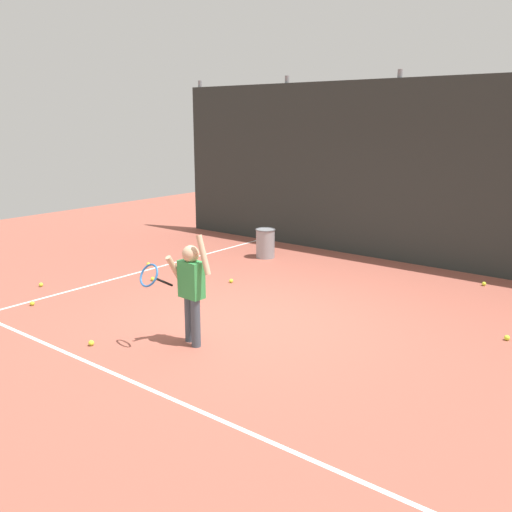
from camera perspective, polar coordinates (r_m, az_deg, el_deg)
ground_plane at (r=7.60m, az=0.07°, el=-6.25°), size 20.00×20.00×0.00m
court_line_baseline at (r=6.10m, az=-13.71°, el=-11.90°), size 9.00×0.05×0.00m
court_line_sideline at (r=10.28m, az=-9.75°, el=-1.05°), size 0.05×9.00×0.00m
back_fence_windscreen at (r=10.67m, az=13.84°, el=8.35°), size 10.13×0.08×3.32m
fence_post_0 at (r=13.51m, az=-5.59°, el=10.08°), size 0.09×0.09×3.47m
fence_post_1 at (r=11.94m, az=3.09°, el=9.64°), size 0.09×0.09×3.47m
fence_post_2 at (r=10.72m, az=14.00°, el=8.77°), size 0.09×0.09×3.47m
tennis_player at (r=6.53m, az=-6.81°, el=-3.03°), size 0.74×0.57×1.35m
ball_hopper at (r=10.73m, az=0.96°, el=1.35°), size 0.38×0.38×0.56m
tennis_ball_0 at (r=8.66m, az=-21.96°, el=-4.52°), size 0.07×0.07×0.07m
tennis_ball_1 at (r=9.13m, az=-2.57°, el=-2.56°), size 0.07×0.07×0.07m
tennis_ball_3 at (r=9.69m, az=22.32°, el=-2.65°), size 0.07×0.07×0.07m
tennis_ball_4 at (r=9.56m, az=-21.17°, el=-2.76°), size 0.07×0.07×0.07m
tennis_ball_5 at (r=9.39m, az=-10.54°, el=-2.33°), size 0.07×0.07×0.07m
tennis_ball_6 at (r=6.95m, az=-16.53°, el=-8.54°), size 0.07×0.07×0.07m
tennis_ball_7 at (r=7.47m, az=24.33°, el=-7.64°), size 0.07×0.07×0.07m
tennis_ball_8 at (r=10.35m, az=-10.97°, el=-0.83°), size 0.07×0.07×0.07m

